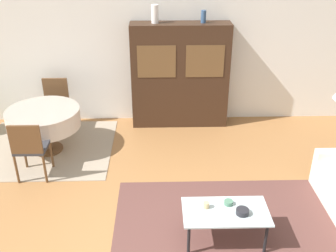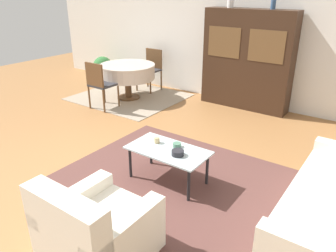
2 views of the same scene
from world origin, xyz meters
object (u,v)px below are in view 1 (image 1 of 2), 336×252
Objects in this scene: coffee_table at (225,214)px; display_cabinet at (180,76)px; vase_tall at (155,14)px; dining_chair_far at (55,101)px; bowl_small at (229,203)px; cup at (206,205)px; dining_table at (44,119)px; vase_short at (203,17)px; dining_chair_near at (30,146)px; bowl at (242,212)px.

coffee_table is 0.53× the size of display_cabinet.
dining_chair_far is at bearing -174.56° from vase_tall.
cup is at bearing -168.55° from bowl_small.
vase_short is (2.61, 0.97, 1.39)m from dining_table.
display_cabinet is 9.08× the size of vase_short.
dining_chair_near is (-2.60, 1.36, 0.14)m from coffee_table.
dining_chair_far is 12.26× the size of cup.
display_cabinet is 3.08m from bowl_small.
dining_chair_near is 3.47m from vase_short.
bowl_small is (0.27, 0.05, -0.01)m from cup.
coffee_table is 3.94m from dining_chair_far.
coffee_table is 3.62m from vase_tall.
dining_chair_near is 2.93m from bowl_small.
bowl_small is (0.42, -3.01, -0.47)m from display_cabinet.
vase_short is (-0.04, 3.01, 1.51)m from bowl_small.
dining_table is 3.18m from cup.
cup reaches higher than coffee_table.
dining_chair_far is at bearing -175.63° from display_cabinet.
vase_tall is at bearing 104.29° from coffee_table.
coffee_table is 2.94m from dining_chair_near.
bowl_small is (2.65, -2.04, -0.12)m from dining_table.
dining_chair_near reaches higher than bowl.
vase_short is at bearing 92.94° from bowl.
bowl is 0.49× the size of vase_tall.
dining_chair_near is (-2.23, -1.77, -0.40)m from display_cabinet.
dining_chair_near is 2.71m from cup.
dining_table is at bearing -151.67° from vase_tall.
dining_chair_far is at bearing 90.00° from dining_chair_near.
bowl is 0.71× the size of vase_short.
display_cabinet is at bearing 96.66° from coffee_table.
dining_chair_near is at bearing 152.92° from bowl.
dining_chair_near is 8.97× the size of bowl_small.
vase_short reaches higher than dining_table.
bowl_small is (2.65, -1.25, -0.07)m from dining_chair_near.
bowl is at bearing -27.08° from dining_chair_near.
coffee_table is 3.20m from display_cabinet.
display_cabinet is 2.87m from dining_chair_near.
bowl_small is at bearing 11.45° from cup.
coffee_table is 6.72× the size of bowl.
display_cabinet is at bearing -0.12° from vase_tall.
dining_chair_far is 3.89m from bowl_small.
bowl_small is at bearing -37.69° from dining_table.
coffee_table is at bearing -16.61° from cup.
cup is at bearing 129.40° from dining_chair_far.
bowl reaches higher than bowl_small.
bowl_small is (-0.13, 0.17, -0.01)m from bowl.
vase_short reaches higher than cup.
bowl is (0.54, -3.19, -0.47)m from display_cabinet.
coffee_table is 3.28× the size of vase_tall.
display_cabinet reaches higher than bowl_small.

